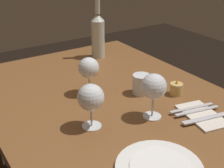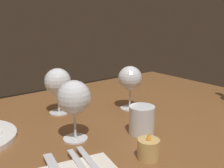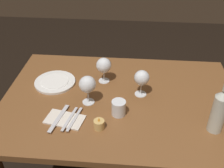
{
  "view_description": "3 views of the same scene",
  "coord_description": "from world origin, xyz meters",
  "px_view_note": "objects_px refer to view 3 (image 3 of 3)",
  "views": [
    {
      "loc": [
        0.89,
        -0.58,
        1.32
      ],
      "look_at": [
        -0.01,
        -0.0,
        0.81
      ],
      "focal_mm": 49.86,
      "sensor_mm": 36.0,
      "label": 1
    },
    {
      "loc": [
        0.51,
        0.65,
        1.07
      ],
      "look_at": [
        0.01,
        0.0,
        0.86
      ],
      "focal_mm": 43.88,
      "sensor_mm": 36.0,
      "label": 2
    },
    {
      "loc": [
        -0.06,
        1.18,
        1.66
      ],
      "look_at": [
        0.05,
        -0.02,
        0.82
      ],
      "focal_mm": 43.33,
      "sensor_mm": 36.0,
      "label": 3
    }
  ],
  "objects_px": {
    "wine_glass_right": "(142,78)",
    "fork_outer": "(75,119)",
    "wine_glass_centre": "(104,66)",
    "table_knife": "(59,118)",
    "wine_glass_left": "(87,85)",
    "votive_candle": "(99,125)",
    "water_tumbler": "(119,109)",
    "dinner_plate": "(55,82)",
    "wine_bottle": "(220,109)",
    "folded_napkin": "(65,119)",
    "fork_inner": "(70,119)"
  },
  "relations": [
    {
      "from": "wine_glass_right",
      "to": "fork_outer",
      "type": "height_order",
      "value": "wine_glass_right"
    },
    {
      "from": "wine_glass_centre",
      "to": "table_knife",
      "type": "height_order",
      "value": "wine_glass_centre"
    },
    {
      "from": "wine_glass_centre",
      "to": "wine_glass_left",
      "type": "bearing_deg",
      "value": 73.88
    },
    {
      "from": "votive_candle",
      "to": "fork_outer",
      "type": "distance_m",
      "value": 0.14
    },
    {
      "from": "wine_glass_centre",
      "to": "water_tumbler",
      "type": "distance_m",
      "value": 0.32
    },
    {
      "from": "wine_glass_left",
      "to": "fork_outer",
      "type": "xyz_separation_m",
      "value": [
        0.05,
        0.15,
        -0.11
      ]
    },
    {
      "from": "dinner_plate",
      "to": "wine_bottle",
      "type": "bearing_deg",
      "value": 159.78
    },
    {
      "from": "wine_glass_left",
      "to": "wine_glass_right",
      "type": "xyz_separation_m",
      "value": [
        -0.28,
        -0.1,
        -0.01
      ]
    },
    {
      "from": "water_tumbler",
      "to": "folded_napkin",
      "type": "height_order",
      "value": "water_tumbler"
    },
    {
      "from": "fork_inner",
      "to": "fork_outer",
      "type": "xyz_separation_m",
      "value": [
        -0.02,
        0.0,
        0.0
      ]
    },
    {
      "from": "dinner_plate",
      "to": "votive_candle",
      "type": "bearing_deg",
      "value": 131.06
    },
    {
      "from": "wine_glass_right",
      "to": "fork_inner",
      "type": "distance_m",
      "value": 0.44
    },
    {
      "from": "fork_inner",
      "to": "dinner_plate",
      "type": "bearing_deg",
      "value": -63.38
    },
    {
      "from": "wine_bottle",
      "to": "fork_outer",
      "type": "xyz_separation_m",
      "value": [
        0.68,
        -0.0,
        -0.12
      ]
    },
    {
      "from": "fork_inner",
      "to": "wine_glass_left",
      "type": "bearing_deg",
      "value": -115.13
    },
    {
      "from": "fork_outer",
      "to": "wine_bottle",
      "type": "bearing_deg",
      "value": 179.82
    },
    {
      "from": "wine_glass_centre",
      "to": "water_tumbler",
      "type": "bearing_deg",
      "value": 110.68
    },
    {
      "from": "folded_napkin",
      "to": "fork_inner",
      "type": "xyz_separation_m",
      "value": [
        -0.03,
        0.0,
        0.01
      ]
    },
    {
      "from": "water_tumbler",
      "to": "fork_inner",
      "type": "distance_m",
      "value": 0.25
    },
    {
      "from": "wine_glass_centre",
      "to": "water_tumbler",
      "type": "height_order",
      "value": "wine_glass_centre"
    },
    {
      "from": "wine_glass_left",
      "to": "dinner_plate",
      "type": "bearing_deg",
      "value": -35.68
    },
    {
      "from": "folded_napkin",
      "to": "fork_outer",
      "type": "distance_m",
      "value": 0.05
    },
    {
      "from": "wine_bottle",
      "to": "fork_outer",
      "type": "relative_size",
      "value": 1.91
    },
    {
      "from": "table_knife",
      "to": "folded_napkin",
      "type": "bearing_deg",
      "value": 180.0
    },
    {
      "from": "water_tumbler",
      "to": "table_knife",
      "type": "bearing_deg",
      "value": 13.15
    },
    {
      "from": "folded_napkin",
      "to": "fork_outer",
      "type": "relative_size",
      "value": 1.16
    },
    {
      "from": "wine_glass_right",
      "to": "water_tumbler",
      "type": "distance_m",
      "value": 0.22
    },
    {
      "from": "folded_napkin",
      "to": "fork_outer",
      "type": "bearing_deg",
      "value": 180.0
    },
    {
      "from": "table_knife",
      "to": "votive_candle",
      "type": "bearing_deg",
      "value": 168.48
    },
    {
      "from": "fork_outer",
      "to": "dinner_plate",
      "type": "bearing_deg",
      "value": -59.86
    },
    {
      "from": "wine_glass_right",
      "to": "fork_outer",
      "type": "xyz_separation_m",
      "value": [
        0.33,
        0.25,
        -0.1
      ]
    },
    {
      "from": "water_tumbler",
      "to": "dinner_plate",
      "type": "bearing_deg",
      "value": -31.52
    },
    {
      "from": "water_tumbler",
      "to": "wine_glass_centre",
      "type": "bearing_deg",
      "value": -69.32
    },
    {
      "from": "water_tumbler",
      "to": "votive_candle",
      "type": "relative_size",
      "value": 1.2
    },
    {
      "from": "fork_inner",
      "to": "fork_outer",
      "type": "distance_m",
      "value": 0.02
    },
    {
      "from": "water_tumbler",
      "to": "fork_inner",
      "type": "xyz_separation_m",
      "value": [
        0.24,
        0.07,
        -0.03
      ]
    },
    {
      "from": "wine_glass_left",
      "to": "folded_napkin",
      "type": "height_order",
      "value": "wine_glass_left"
    },
    {
      "from": "fork_outer",
      "to": "wine_glass_centre",
      "type": "bearing_deg",
      "value": -106.43
    },
    {
      "from": "folded_napkin",
      "to": "dinner_plate",
      "type": "bearing_deg",
      "value": -67.13
    },
    {
      "from": "wine_glass_centre",
      "to": "fork_outer",
      "type": "distance_m",
      "value": 0.39
    },
    {
      "from": "folded_napkin",
      "to": "fork_outer",
      "type": "xyz_separation_m",
      "value": [
        -0.05,
        0.0,
        0.01
      ]
    },
    {
      "from": "wine_bottle",
      "to": "votive_candle",
      "type": "bearing_deg",
      "value": 4.2
    },
    {
      "from": "fork_inner",
      "to": "water_tumbler",
      "type": "bearing_deg",
      "value": -164.0
    },
    {
      "from": "wine_bottle",
      "to": "fork_inner",
      "type": "xyz_separation_m",
      "value": [
        0.7,
        -0.0,
        -0.12
      ]
    },
    {
      "from": "wine_glass_left",
      "to": "fork_outer",
      "type": "height_order",
      "value": "wine_glass_left"
    },
    {
      "from": "wine_glass_centre",
      "to": "votive_candle",
      "type": "relative_size",
      "value": 2.33
    },
    {
      "from": "water_tumbler",
      "to": "fork_outer",
      "type": "distance_m",
      "value": 0.23
    },
    {
      "from": "table_knife",
      "to": "fork_outer",
      "type": "bearing_deg",
      "value": 180.0
    },
    {
      "from": "dinner_plate",
      "to": "fork_outer",
      "type": "bearing_deg",
      "value": 120.14
    },
    {
      "from": "folded_napkin",
      "to": "wine_glass_right",
      "type": "bearing_deg",
      "value": -146.76
    }
  ]
}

